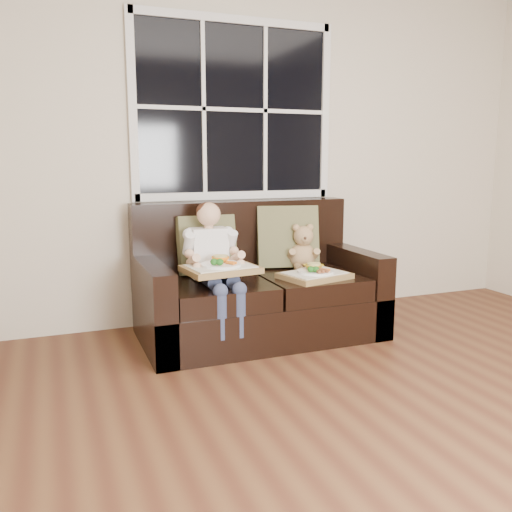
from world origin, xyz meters
name	(u,v)px	position (x,y,z in m)	size (l,w,h in m)	color
window_back	(235,110)	(-0.40, 2.48, 1.65)	(1.62, 0.04, 1.37)	black
loveseat	(256,293)	(-0.40, 2.02, 0.31)	(1.70, 0.92, 0.96)	black
pillow_left	(207,245)	(-0.73, 2.17, 0.66)	(0.42, 0.19, 0.43)	#696941
pillow_right	(287,237)	(-0.09, 2.17, 0.69)	(0.51, 0.32, 0.48)	#696941
child	(213,255)	(-0.76, 1.90, 0.64)	(0.36, 0.59, 0.83)	white
teddy_bear	(303,250)	(0.00, 2.06, 0.59)	(0.24, 0.29, 0.36)	tan
tray_left	(221,267)	(-0.76, 1.74, 0.58)	(0.51, 0.41, 0.11)	olive
tray_right	(315,274)	(-0.07, 1.73, 0.48)	(0.52, 0.44, 0.10)	olive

